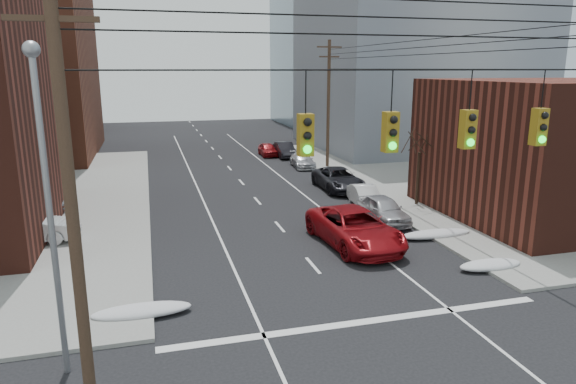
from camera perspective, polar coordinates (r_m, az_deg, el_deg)
sidewalk_ne at (r=49.82m, az=27.78°, el=2.10°), size 40.00×40.00×0.15m
building_brick_far at (r=84.82m, az=-28.88°, el=10.15°), size 22.00×18.00×12.00m
building_office at (r=60.08m, az=13.98°, el=16.88°), size 22.00×20.00×25.00m
building_glass at (r=84.43m, az=6.31°, el=15.10°), size 20.00×18.00×22.00m
utility_pole_left at (r=12.05m, az=-22.96°, el=-1.21°), size 2.20×0.28×11.00m
utility_pole_far at (r=45.34m, az=4.51°, el=9.93°), size 2.20×0.28×11.00m
traffic_signals at (r=13.53m, az=15.54°, el=6.86°), size 17.00×0.42×2.02m
street_light at (r=15.15m, az=-25.22°, el=0.47°), size 0.44×0.44×9.32m
bare_tree at (r=33.54m, az=14.26°, el=2.30°), size 2.09×2.20×4.93m
snow_nw at (r=19.50m, az=-15.92°, el=-12.58°), size 3.50×1.08×0.42m
snow_ne at (r=24.48m, az=21.56°, el=-7.55°), size 3.00×1.08×0.42m
snow_east_far at (r=27.97m, az=16.10°, el=-4.51°), size 4.00×1.08×0.42m
red_pickup at (r=25.78m, az=7.41°, el=-3.97°), size 3.55×6.80×1.83m
parked_car_a at (r=29.99m, az=10.54°, el=-1.90°), size 1.85×4.44×1.50m
parked_car_b at (r=33.24m, az=8.57°, el=-0.46°), size 1.83×4.15×1.32m
parked_car_c at (r=37.51m, az=5.61°, el=1.44°), size 2.69×5.72×1.58m
parked_car_d at (r=45.97m, az=1.62°, el=3.53°), size 2.07×4.42×1.25m
parked_car_e at (r=52.09m, az=-2.27°, el=4.75°), size 1.62×3.85×1.30m
parked_car_f at (r=51.32m, az=-0.38°, el=4.72°), size 1.72×4.53×1.48m
lot_car_a at (r=28.62m, az=-26.93°, el=-3.55°), size 4.80×1.82×1.56m
lot_car_b at (r=34.66m, az=-27.50°, el=-0.93°), size 5.74×4.24×1.45m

